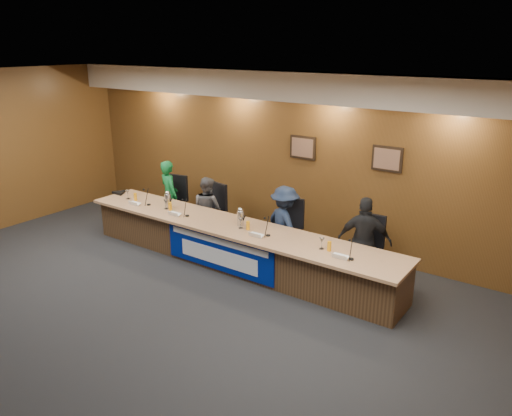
# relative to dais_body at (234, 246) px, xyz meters

# --- Properties ---
(floor) EXTENTS (10.00, 10.00, 0.00)m
(floor) POSITION_rel_dais_body_xyz_m (0.00, -2.40, -0.35)
(floor) COLOR black
(floor) RESTS_ON ground
(ceiling) EXTENTS (10.00, 8.00, 0.04)m
(ceiling) POSITION_rel_dais_body_xyz_m (0.00, -2.40, 2.85)
(ceiling) COLOR silver
(ceiling) RESTS_ON wall_back
(wall_back) EXTENTS (10.00, 0.04, 3.20)m
(wall_back) POSITION_rel_dais_body_xyz_m (0.00, 1.60, 1.25)
(wall_back) COLOR #583718
(wall_back) RESTS_ON floor
(soffit) EXTENTS (10.00, 0.50, 0.50)m
(soffit) POSITION_rel_dais_body_xyz_m (0.00, 1.35, 2.60)
(soffit) COLOR beige
(soffit) RESTS_ON wall_back
(dais_body) EXTENTS (6.00, 0.80, 0.70)m
(dais_body) POSITION_rel_dais_body_xyz_m (0.00, 0.00, 0.00)
(dais_body) COLOR #48301C
(dais_body) RESTS_ON floor
(dais_top) EXTENTS (6.10, 0.95, 0.05)m
(dais_top) POSITION_rel_dais_body_xyz_m (0.00, -0.05, 0.38)
(dais_top) COLOR #A97B54
(dais_top) RESTS_ON dais_body
(banner) EXTENTS (2.20, 0.02, 0.65)m
(banner) POSITION_rel_dais_body_xyz_m (0.00, -0.41, 0.03)
(banner) COLOR navy
(banner) RESTS_ON dais_body
(banner_text_upper) EXTENTS (2.00, 0.01, 0.10)m
(banner_text_upper) POSITION_rel_dais_body_xyz_m (0.00, -0.43, 0.23)
(banner_text_upper) COLOR silver
(banner_text_upper) RESTS_ON banner
(banner_text_lower) EXTENTS (1.60, 0.01, 0.28)m
(banner_text_lower) POSITION_rel_dais_body_xyz_m (0.00, -0.43, -0.05)
(banner_text_lower) COLOR silver
(banner_text_lower) RESTS_ON banner
(wall_photo_left) EXTENTS (0.52, 0.04, 0.42)m
(wall_photo_left) POSITION_rel_dais_body_xyz_m (0.40, 1.57, 1.50)
(wall_photo_left) COLOR black
(wall_photo_left) RESTS_ON wall_back
(wall_photo_right) EXTENTS (0.52, 0.04, 0.42)m
(wall_photo_right) POSITION_rel_dais_body_xyz_m (2.00, 1.57, 1.50)
(wall_photo_right) COLOR black
(wall_photo_right) RESTS_ON wall_back
(panelist_a) EXTENTS (0.61, 0.51, 1.44)m
(panelist_a) POSITION_rel_dais_body_xyz_m (-2.14, 0.64, 0.37)
(panelist_a) COLOR #0E612B
(panelist_a) RESTS_ON floor
(panelist_b) EXTENTS (0.66, 0.54, 1.26)m
(panelist_b) POSITION_rel_dais_body_xyz_m (-1.13, 0.64, 0.28)
(panelist_b) COLOR #4D4D51
(panelist_b) RESTS_ON floor
(panelist_c) EXTENTS (1.01, 0.81, 1.36)m
(panelist_c) POSITION_rel_dais_body_xyz_m (0.62, 0.64, 0.33)
(panelist_c) COLOR #18243D
(panelist_c) RESTS_ON floor
(panelist_d) EXTENTS (0.91, 0.61, 1.43)m
(panelist_d) POSITION_rel_dais_body_xyz_m (2.09, 0.64, 0.37)
(panelist_d) COLOR black
(panelist_d) RESTS_ON floor
(office_chair_a) EXTENTS (0.56, 0.56, 0.08)m
(office_chair_a) POSITION_rel_dais_body_xyz_m (-2.14, 0.74, 0.13)
(office_chair_a) COLOR black
(office_chair_a) RESTS_ON floor
(office_chair_b) EXTENTS (0.55, 0.55, 0.08)m
(office_chair_b) POSITION_rel_dais_body_xyz_m (-1.13, 0.74, 0.13)
(office_chair_b) COLOR black
(office_chair_b) RESTS_ON floor
(office_chair_c) EXTENTS (0.54, 0.54, 0.08)m
(office_chair_c) POSITION_rel_dais_body_xyz_m (0.62, 0.74, 0.13)
(office_chair_c) COLOR black
(office_chair_c) RESTS_ON floor
(office_chair_d) EXTENTS (0.50, 0.50, 0.08)m
(office_chair_d) POSITION_rel_dais_body_xyz_m (2.09, 0.74, 0.13)
(office_chair_d) COLOR black
(office_chair_d) RESTS_ON floor
(nameplate_a) EXTENTS (0.24, 0.08, 0.10)m
(nameplate_a) POSITION_rel_dais_body_xyz_m (-2.16, -0.29, 0.45)
(nameplate_a) COLOR white
(nameplate_a) RESTS_ON dais_top
(microphone_a) EXTENTS (0.07, 0.07, 0.02)m
(microphone_a) POSITION_rel_dais_body_xyz_m (-1.94, -0.11, 0.41)
(microphone_a) COLOR black
(microphone_a) RESTS_ON dais_top
(juice_glass_a) EXTENTS (0.06, 0.06, 0.15)m
(juice_glass_a) POSITION_rel_dais_body_xyz_m (-2.36, -0.06, 0.47)
(juice_glass_a) COLOR #FDA312
(juice_glass_a) RESTS_ON dais_top
(water_glass_a) EXTENTS (0.08, 0.08, 0.18)m
(water_glass_a) POSITION_rel_dais_body_xyz_m (-2.56, -0.08, 0.49)
(water_glass_a) COLOR silver
(water_glass_a) RESTS_ON dais_top
(nameplate_b) EXTENTS (0.24, 0.08, 0.10)m
(nameplate_b) POSITION_rel_dais_body_xyz_m (-1.13, -0.29, 0.45)
(nameplate_b) COLOR white
(nameplate_b) RESTS_ON dais_top
(microphone_b) EXTENTS (0.07, 0.07, 0.02)m
(microphone_b) POSITION_rel_dais_body_xyz_m (-0.91, -0.16, 0.41)
(microphone_b) COLOR black
(microphone_b) RESTS_ON dais_top
(juice_glass_b) EXTENTS (0.06, 0.06, 0.15)m
(juice_glass_b) POSITION_rel_dais_body_xyz_m (-1.39, -0.09, 0.47)
(juice_glass_b) COLOR #FDA312
(juice_glass_b) RESTS_ON dais_top
(water_glass_b) EXTENTS (0.08, 0.08, 0.18)m
(water_glass_b) POSITION_rel_dais_body_xyz_m (-1.51, -0.09, 0.49)
(water_glass_b) COLOR silver
(water_glass_b) RESTS_ON dais_top
(nameplate_c) EXTENTS (0.24, 0.08, 0.10)m
(nameplate_c) POSITION_rel_dais_body_xyz_m (0.65, -0.28, 0.45)
(nameplate_c) COLOR white
(nameplate_c) RESTS_ON dais_top
(microphone_c) EXTENTS (0.07, 0.07, 0.02)m
(microphone_c) POSITION_rel_dais_body_xyz_m (0.78, -0.11, 0.41)
(microphone_c) COLOR black
(microphone_c) RESTS_ON dais_top
(juice_glass_c) EXTENTS (0.06, 0.06, 0.15)m
(juice_glass_c) POSITION_rel_dais_body_xyz_m (0.36, -0.08, 0.47)
(juice_glass_c) COLOR #FDA312
(juice_glass_c) RESTS_ON dais_top
(water_glass_c) EXTENTS (0.08, 0.08, 0.18)m
(water_glass_c) POSITION_rel_dais_body_xyz_m (0.22, -0.09, 0.49)
(water_glass_c) COLOR silver
(water_glass_c) RESTS_ON dais_top
(nameplate_d) EXTENTS (0.24, 0.08, 0.10)m
(nameplate_d) POSITION_rel_dais_body_xyz_m (2.10, -0.27, 0.45)
(nameplate_d) COLOR white
(nameplate_d) RESTS_ON dais_top
(microphone_d) EXTENTS (0.07, 0.07, 0.02)m
(microphone_d) POSITION_rel_dais_body_xyz_m (2.25, -0.18, 0.41)
(microphone_d) COLOR black
(microphone_d) RESTS_ON dais_top
(juice_glass_d) EXTENTS (0.06, 0.06, 0.15)m
(juice_glass_d) POSITION_rel_dais_body_xyz_m (1.85, -0.08, 0.47)
(juice_glass_d) COLOR #FDA312
(juice_glass_d) RESTS_ON dais_top
(water_glass_d) EXTENTS (0.08, 0.08, 0.18)m
(water_glass_d) POSITION_rel_dais_body_xyz_m (1.72, -0.09, 0.49)
(water_glass_d) COLOR silver
(water_glass_d) RESTS_ON dais_top
(carafe_left) EXTENTS (0.12, 0.12, 0.26)m
(carafe_left) POSITION_rel_dais_body_xyz_m (-1.52, -0.02, 0.53)
(carafe_left) COLOR silver
(carafe_left) RESTS_ON dais_top
(carafe_mid) EXTENTS (0.12, 0.12, 0.25)m
(carafe_mid) POSITION_rel_dais_body_xyz_m (0.13, 0.02, 0.52)
(carafe_mid) COLOR silver
(carafe_mid) RESTS_ON dais_top
(speakerphone) EXTENTS (0.32, 0.32, 0.05)m
(speakerphone) POSITION_rel_dais_body_xyz_m (-2.97, 0.05, 0.43)
(speakerphone) COLOR black
(speakerphone) RESTS_ON dais_top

